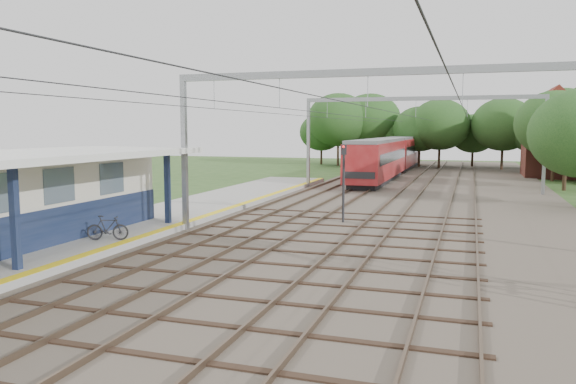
% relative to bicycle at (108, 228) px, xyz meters
% --- Properties ---
extents(ballast_bed, '(18.00, 90.00, 0.10)m').
position_rel_bicycle_xyz_m(ballast_bed, '(10.04, 19.30, -0.78)').
color(ballast_bed, '#473D33').
rests_on(ballast_bed, ground).
extents(platform, '(5.00, 52.00, 0.35)m').
position_rel_bicycle_xyz_m(platform, '(-1.46, 3.30, -0.66)').
color(platform, gray).
rests_on(platform, ground).
extents(yellow_stripe, '(0.45, 52.00, 0.01)m').
position_rel_bicycle_xyz_m(yellow_stripe, '(0.79, 3.30, -0.48)').
color(yellow_stripe, yellow).
rests_on(yellow_stripe, platform).
extents(rail_tracks, '(11.80, 88.00, 0.15)m').
position_rel_bicycle_xyz_m(rail_tracks, '(7.54, 19.30, -0.66)').
color(rail_tracks, brown).
rests_on(rail_tracks, ballast_bed).
extents(catenary_system, '(17.22, 88.00, 7.00)m').
position_rel_bicycle_xyz_m(catenary_system, '(9.43, 14.58, 4.68)').
color(catenary_system, gray).
rests_on(catenary_system, ground).
extents(tree_band, '(31.72, 30.88, 8.82)m').
position_rel_bicycle_xyz_m(tree_band, '(9.89, 46.42, 4.09)').
color(tree_band, '#382619').
rests_on(tree_band, ground).
extents(house_far, '(8.00, 6.12, 8.66)m').
position_rel_bicycle_xyz_m(house_far, '(22.04, 41.30, 2.40)').
color(house_far, brown).
rests_on(house_far, ground).
extents(bicycle, '(1.67, 0.96, 0.97)m').
position_rel_bicycle_xyz_m(bicycle, '(0.00, 0.00, 0.00)').
color(bicycle, black).
rests_on(bicycle, platform).
extents(train, '(2.79, 34.75, 3.68)m').
position_rel_bicycle_xyz_m(train, '(5.54, 39.34, 1.22)').
color(train, black).
rests_on(train, ballast_bed).
extents(signal_post, '(0.29, 0.27, 3.87)m').
position_rel_bicycle_xyz_m(signal_post, '(7.39, 8.43, 1.51)').
color(signal_post, black).
rests_on(signal_post, ground).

